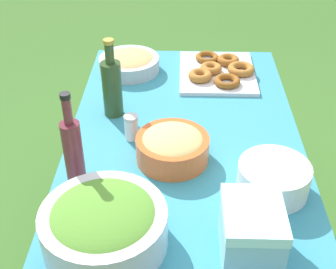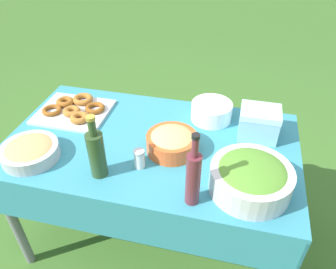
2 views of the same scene
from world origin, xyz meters
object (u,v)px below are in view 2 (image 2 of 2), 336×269
at_px(olive_oil_bottle, 97,153).
at_px(bread_bowl, 30,151).
at_px(plate_stack, 211,111).
at_px(pasta_bowl, 172,141).
at_px(wine_bottle, 193,177).
at_px(salad_bowl, 251,177).
at_px(cooler_box, 259,123).
at_px(donut_platter, 75,110).

height_order(olive_oil_bottle, bread_bowl, olive_oil_bottle).
xyz_separation_m(plate_stack, bread_bowl, (0.77, 0.51, -0.01)).
xyz_separation_m(pasta_bowl, wine_bottle, (-0.15, 0.29, 0.08)).
relative_size(salad_bowl, wine_bottle, 1.00).
height_order(plate_stack, cooler_box, cooler_box).
relative_size(donut_platter, olive_oil_bottle, 1.25).
relative_size(pasta_bowl, bread_bowl, 0.92).
bearing_deg(olive_oil_bottle, bread_bowl, -4.02).
height_order(donut_platter, plate_stack, plate_stack).
bearing_deg(donut_platter, bread_bowl, 86.03).
height_order(salad_bowl, wine_bottle, wine_bottle).
xyz_separation_m(wine_bottle, bread_bowl, (0.77, -0.08, -0.09)).
distance_m(donut_platter, wine_bottle, 0.89).
height_order(salad_bowl, cooler_box, cooler_box).
bearing_deg(plate_stack, donut_platter, 9.06).
xyz_separation_m(plate_stack, olive_oil_bottle, (0.42, 0.54, 0.07)).
distance_m(olive_oil_bottle, cooler_box, 0.80).
bearing_deg(wine_bottle, pasta_bowl, -62.59).
xyz_separation_m(olive_oil_bottle, wine_bottle, (-0.42, 0.06, 0.01)).
height_order(plate_stack, olive_oil_bottle, olive_oil_bottle).
height_order(olive_oil_bottle, cooler_box, olive_oil_bottle).
relative_size(pasta_bowl, olive_oil_bottle, 0.79).
height_order(salad_bowl, olive_oil_bottle, olive_oil_bottle).
height_order(pasta_bowl, cooler_box, cooler_box).
height_order(donut_platter, cooler_box, cooler_box).
xyz_separation_m(wine_bottle, cooler_box, (-0.24, -0.50, -0.05)).
bearing_deg(plate_stack, salad_bowl, 114.90).
distance_m(salad_bowl, donut_platter, 1.03).
distance_m(plate_stack, wine_bottle, 0.60).
bearing_deg(donut_platter, olive_oil_bottle, 127.91).
bearing_deg(wine_bottle, bread_bowl, -6.17).
distance_m(donut_platter, plate_stack, 0.76).
bearing_deg(bread_bowl, olive_oil_bottle, 175.98).
distance_m(pasta_bowl, olive_oil_bottle, 0.36).
xyz_separation_m(salad_bowl, cooler_box, (-0.02, -0.38, 0.01)).
xyz_separation_m(salad_bowl, wine_bottle, (0.22, 0.12, 0.06)).
bearing_deg(olive_oil_bottle, salad_bowl, -174.90).
height_order(plate_stack, bread_bowl, plate_stack).
distance_m(olive_oil_bottle, wine_bottle, 0.43).
bearing_deg(donut_platter, plate_stack, -170.94).
bearing_deg(salad_bowl, pasta_bowl, -24.92).
xyz_separation_m(salad_bowl, olive_oil_bottle, (0.64, 0.06, 0.05)).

